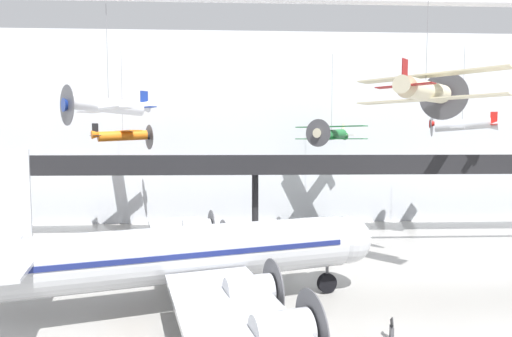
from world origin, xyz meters
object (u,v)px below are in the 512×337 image
Objects in this scene: suspended_plane_green_biplane at (331,134)px; info_sign_pedestal at (392,331)px; suspended_plane_silver_racer at (462,125)px; suspended_plane_cream_biplane at (426,90)px; suspended_plane_white_twin at (108,106)px; airliner_silver_main at (188,254)px; suspended_plane_orange_highwing at (123,135)px.

suspended_plane_green_biplane is 26.12m from info_sign_pedestal.
suspended_plane_cream_biplane is (-9.58, -12.16, 1.91)m from suspended_plane_silver_racer.
suspended_plane_cream_biplane reaches higher than suspended_plane_green_biplane.
suspended_plane_silver_racer is 33.19m from suspended_plane_white_twin.
suspended_plane_white_twin is 6.73× the size of info_sign_pedestal.
suspended_plane_green_biplane is 24.18m from suspended_plane_white_twin.
suspended_plane_white_twin is (-6.04, 5.40, 9.02)m from airliner_silver_main.
suspended_plane_silver_racer is 34.60m from suspended_plane_orange_highwing.
suspended_plane_silver_racer is 1.06× the size of suspended_plane_white_twin.
info_sign_pedestal is at bearing 85.37° from suspended_plane_silver_racer.
suspended_plane_green_biplane is 0.97× the size of suspended_plane_orange_highwing.
suspended_plane_green_biplane is 22.17m from suspended_plane_orange_highwing.
suspended_plane_orange_highwing is (-24.85, 15.43, -2.88)m from suspended_plane_cream_biplane.
suspended_plane_silver_racer is 27.15m from info_sign_pedestal.
suspended_plane_silver_racer is 15.60m from suspended_plane_cream_biplane.
suspended_plane_white_twin is 0.82× the size of suspended_plane_orange_highwing.
airliner_silver_main is 31.14m from suspended_plane_silver_racer.
suspended_plane_white_twin is 0.99× the size of suspended_plane_cream_biplane.
suspended_plane_orange_highwing is at bearing 103.23° from suspended_plane_cream_biplane.
suspended_plane_cream_biplane reaches higher than airliner_silver_main.
airliner_silver_main is at bearing 64.19° from suspended_plane_silver_racer.
suspended_plane_cream_biplane is at bearing 83.43° from suspended_plane_silver_racer.
airliner_silver_main is at bearing 170.76° from info_sign_pedestal.
info_sign_pedestal is (16.72, -9.21, -11.98)m from suspended_plane_white_twin.
suspended_plane_orange_highwing is at bearing 99.23° from airliner_silver_main.
airliner_silver_main reaches higher than info_sign_pedestal.
suspended_plane_cream_biplane reaches higher than info_sign_pedestal.
airliner_silver_main is 2.76× the size of suspended_plane_orange_highwing.
suspended_plane_cream_biplane reaches higher than suspended_plane_silver_racer.
airliner_silver_main is at bearing 149.30° from suspended_plane_cream_biplane.
suspended_plane_orange_highwing is at bearing -118.27° from suspended_plane_white_twin.
suspended_plane_white_twin reaches higher than suspended_plane_silver_racer.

